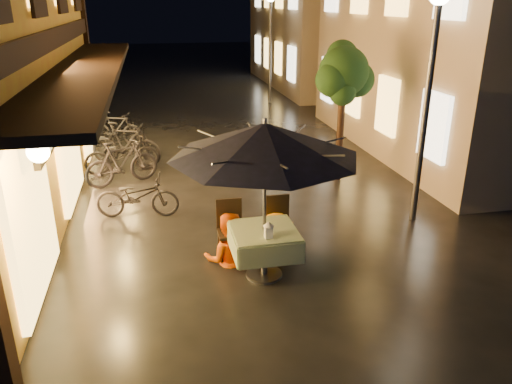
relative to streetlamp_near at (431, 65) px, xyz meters
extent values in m
plane|color=black|center=(-3.00, -2.00, -2.92)|extent=(90.00, 90.00, 0.00)
cube|color=black|center=(-6.47, 2.00, 0.38)|extent=(0.12, 11.00, 0.35)
cube|color=black|center=(-5.90, 2.00, -0.17)|extent=(1.20, 10.50, 0.12)
cube|color=#E9B14D|center=(-6.44, -1.50, -1.52)|extent=(0.10, 2.20, 2.40)
cube|color=#E9B14D|center=(-6.44, 2.00, -1.52)|extent=(0.10, 2.20, 2.40)
cube|color=#E9B14D|center=(-6.44, 5.50, -1.52)|extent=(0.10, 2.20, 2.40)
cube|color=tan|center=(4.50, 4.50, 0.33)|extent=(7.00, 9.00, 6.50)
cube|color=#E9B14D|center=(0.95, 1.20, -1.42)|extent=(0.10, 1.00, 1.40)
cube|color=#E9B14D|center=(0.95, 3.40, -1.42)|extent=(0.10, 1.00, 1.40)
cube|color=#E9B14D|center=(0.95, 5.60, -1.42)|extent=(0.10, 1.00, 1.40)
cube|color=#E9B14D|center=(0.95, 7.80, -1.42)|extent=(0.10, 1.00, 1.40)
cube|color=tan|center=(4.50, 16.00, 0.58)|extent=(7.00, 10.00, 7.00)
cube|color=#E9B14D|center=(0.95, 12.20, -1.42)|extent=(0.10, 1.00, 1.40)
cube|color=#E9B14D|center=(0.95, 14.40, -1.42)|extent=(0.10, 1.00, 1.40)
cube|color=#E9B14D|center=(0.95, 16.60, -1.42)|extent=(0.10, 1.00, 1.40)
cube|color=#E9B14D|center=(0.95, 18.80, -1.42)|extent=(0.10, 1.00, 1.40)
cylinder|color=black|center=(-0.60, 2.50, -1.82)|extent=(0.16, 0.16, 2.20)
sphere|color=black|center=(-0.60, 2.50, -0.42)|extent=(1.10, 1.10, 1.10)
sphere|color=black|center=(-0.25, 2.60, -0.62)|extent=(0.80, 0.80, 0.80)
sphere|color=black|center=(-0.90, 2.35, -0.57)|extent=(0.76, 0.76, 0.76)
sphere|color=black|center=(-0.55, 2.80, -0.12)|extent=(0.70, 0.70, 0.70)
sphere|color=black|center=(-0.70, 2.25, -0.82)|extent=(0.60, 0.60, 0.60)
cylinder|color=#59595E|center=(0.00, 0.00, -0.92)|extent=(0.12, 0.12, 4.00)
cylinder|color=#59595E|center=(0.00, 12.00, -0.92)|extent=(0.12, 0.12, 4.00)
cylinder|color=#59595E|center=(-3.27, -1.46, -2.56)|extent=(0.10, 0.10, 0.72)
cylinder|color=#59595E|center=(-3.27, -1.46, -2.90)|extent=(0.56, 0.56, 0.04)
cube|color=#265327|center=(-3.27, -1.46, -2.17)|extent=(0.95, 0.95, 0.06)
cube|color=#265327|center=(-2.80, -1.46, -2.33)|extent=(0.04, 0.95, 0.33)
cube|color=#265327|center=(-3.75, -1.46, -2.33)|extent=(0.04, 0.95, 0.33)
cube|color=#265327|center=(-3.27, -0.98, -2.33)|extent=(0.95, 0.04, 0.33)
cube|color=#265327|center=(-3.27, -1.93, -2.33)|extent=(0.95, 0.04, 0.33)
cylinder|color=#59595E|center=(-3.27, -1.46, -1.77)|extent=(0.05, 0.05, 2.30)
cone|color=black|center=(-3.27, -1.46, -0.77)|extent=(2.74, 2.74, 0.49)
cylinder|color=#59595E|center=(-3.27, -1.46, -0.52)|extent=(0.06, 0.06, 0.12)
cube|color=black|center=(-3.67, -0.81, -2.47)|extent=(0.42, 0.42, 0.05)
cube|color=black|center=(-3.67, -0.62, -2.22)|extent=(0.42, 0.04, 0.55)
cylinder|color=black|center=(-3.85, -0.99, -2.70)|extent=(0.04, 0.04, 0.43)
cylinder|color=black|center=(-3.49, -0.99, -2.70)|extent=(0.04, 0.04, 0.43)
cylinder|color=black|center=(-3.85, -0.63, -2.70)|extent=(0.04, 0.04, 0.43)
cylinder|color=black|center=(-3.49, -0.63, -2.70)|extent=(0.04, 0.04, 0.43)
cube|color=black|center=(-2.87, -0.81, -2.47)|extent=(0.42, 0.42, 0.05)
cube|color=black|center=(-2.87, -0.62, -2.22)|extent=(0.42, 0.04, 0.55)
cylinder|color=black|center=(-3.05, -0.99, -2.70)|extent=(0.04, 0.04, 0.43)
cylinder|color=black|center=(-2.69, -0.99, -2.70)|extent=(0.04, 0.04, 0.43)
cylinder|color=black|center=(-3.05, -0.63, -2.70)|extent=(0.04, 0.04, 0.43)
cylinder|color=black|center=(-2.69, -0.63, -2.70)|extent=(0.04, 0.04, 0.43)
cube|color=white|center=(-3.27, -1.73, -2.05)|extent=(0.11, 0.11, 0.18)
cube|color=#FFD88C|center=(-3.27, -1.73, -2.06)|extent=(0.07, 0.07, 0.12)
cone|color=white|center=(-3.27, -1.73, -1.92)|extent=(0.16, 0.16, 0.07)
imported|color=#EC5700|center=(-3.74, -0.86, -2.11)|extent=(0.86, 0.71, 1.62)
imported|color=#FFA800|center=(-2.95, -0.91, -2.17)|extent=(0.97, 0.57, 1.49)
imported|color=black|center=(-5.18, 1.24, -2.50)|extent=(1.66, 0.79, 0.84)
imported|color=black|center=(-5.54, 3.19, -2.40)|extent=(1.76, 1.12, 1.03)
imported|color=black|center=(-5.58, 4.03, -2.45)|extent=(1.86, 0.96, 0.93)
imported|color=black|center=(-5.49, 4.60, -2.36)|extent=(1.91, 1.19, 1.11)
imported|color=black|center=(-5.71, 5.74, -2.52)|extent=(1.56, 0.63, 0.80)
imported|color=black|center=(-5.83, 6.63, -2.43)|extent=(1.69, 1.06, 0.98)
camera|label=1|loc=(-4.77, -7.99, 1.05)|focal=35.00mm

